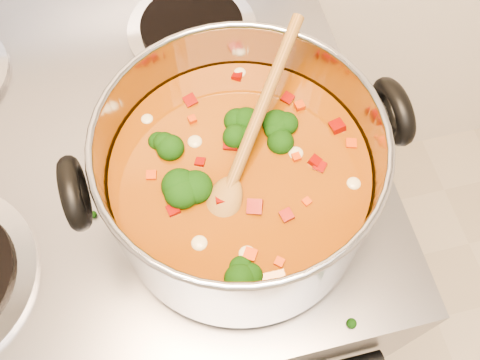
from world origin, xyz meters
name	(u,v)px	position (x,y,z in m)	size (l,w,h in m)	color
electric_range	(138,250)	(0.01, 1.16, 0.47)	(0.78, 0.70, 1.08)	gray
stockpot	(240,180)	(0.19, 1.01, 1.01)	(0.36, 0.30, 0.18)	#9E9FA6
wooden_spoon	(243,154)	(0.19, 1.01, 1.06)	(0.16, 0.21, 0.10)	brown
cooktop_crumbs	(177,175)	(0.12, 1.08, 0.92)	(0.38, 0.40, 0.01)	black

